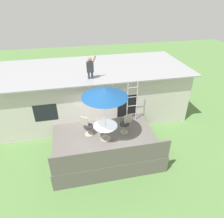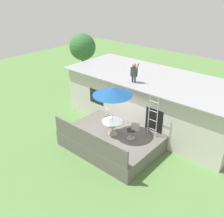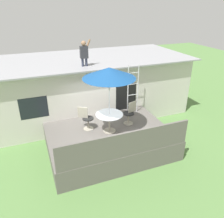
# 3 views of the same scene
# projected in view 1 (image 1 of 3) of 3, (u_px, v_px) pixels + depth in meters

# --- Properties ---
(ground_plane) EXTENTS (40.00, 40.00, 0.00)m
(ground_plane) POSITION_uv_depth(u_px,v_px,m) (105.00, 152.00, 9.65)
(ground_plane) COLOR #567F42
(house) EXTENTS (10.50, 4.50, 2.89)m
(house) POSITION_uv_depth(u_px,v_px,m) (94.00, 91.00, 11.89)
(house) COLOR beige
(house) RESTS_ON ground
(deck) EXTENTS (4.68, 3.42, 0.80)m
(deck) POSITION_uv_depth(u_px,v_px,m) (105.00, 146.00, 9.44)
(deck) COLOR #605B56
(deck) RESTS_ON ground
(deck_railing) EXTENTS (4.58, 0.08, 0.90)m
(deck_railing) POSITION_uv_depth(u_px,v_px,m) (113.00, 158.00, 7.61)
(deck_railing) COLOR #605B56
(deck_railing) RESTS_ON deck
(patio_table) EXTENTS (1.04, 1.04, 0.74)m
(patio_table) POSITION_uv_depth(u_px,v_px,m) (106.00, 128.00, 8.94)
(patio_table) COLOR #A59E8C
(patio_table) RESTS_ON deck
(patio_umbrella) EXTENTS (1.90, 1.90, 2.54)m
(patio_umbrella) POSITION_uv_depth(u_px,v_px,m) (105.00, 92.00, 8.02)
(patio_umbrella) COLOR silver
(patio_umbrella) RESTS_ON deck
(step_ladder) EXTENTS (0.52, 0.04, 2.20)m
(step_ladder) POSITION_uv_depth(u_px,v_px,m) (132.00, 101.00, 9.95)
(step_ladder) COLOR silver
(step_ladder) RESTS_ON deck
(person_figure) EXTENTS (0.47, 0.20, 1.11)m
(person_figure) POSITION_uv_depth(u_px,v_px,m) (90.00, 67.00, 9.54)
(person_figure) COLOR #33384C
(person_figure) RESTS_ON house
(patio_chair_left) EXTENTS (0.56, 0.46, 0.92)m
(patio_chair_left) POSITION_uv_depth(u_px,v_px,m) (87.00, 126.00, 9.30)
(patio_chair_left) COLOR #A59E8C
(patio_chair_left) RESTS_ON deck
(patio_chair_right) EXTENTS (0.61, 0.44, 0.92)m
(patio_chair_right) POSITION_uv_depth(u_px,v_px,m) (126.00, 124.00, 9.45)
(patio_chair_right) COLOR #A59E8C
(patio_chair_right) RESTS_ON deck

